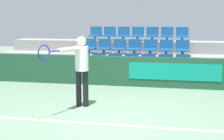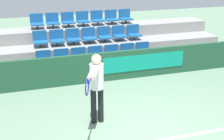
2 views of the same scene
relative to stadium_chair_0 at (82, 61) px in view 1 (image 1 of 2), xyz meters
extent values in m
plane|color=slate|center=(1.66, -4.00, -0.64)|extent=(30.00, 30.00, 0.00)
cube|color=white|center=(1.66, -4.22, -0.64)|extent=(5.96, 0.08, 0.01)
cube|color=#1E4C33|center=(1.66, -0.66, -0.18)|extent=(10.05, 0.12, 0.92)
cube|color=#0F937A|center=(3.05, -0.73, -0.14)|extent=(2.72, 0.02, 0.51)
cube|color=gray|center=(1.66, -0.12, -0.44)|extent=(9.65, 0.94, 0.41)
cube|color=gray|center=(1.66, 0.82, -0.23)|extent=(9.65, 0.94, 0.82)
cube|color=gray|center=(1.66, 1.76, -0.03)|extent=(9.65, 0.94, 1.23)
cylinder|color=#333333|center=(0.00, -0.07, -0.16)|extent=(0.07, 0.07, 0.14)
cube|color=#195693|center=(0.00, -0.07, -0.06)|extent=(0.46, 0.42, 0.05)
cube|color=#195693|center=(0.00, 0.12, 0.12)|extent=(0.46, 0.04, 0.32)
cylinder|color=#333333|center=(0.55, -0.07, -0.16)|extent=(0.07, 0.07, 0.14)
cube|color=#195693|center=(0.55, -0.07, -0.06)|extent=(0.46, 0.42, 0.05)
cube|color=#195693|center=(0.55, 0.12, 0.12)|extent=(0.46, 0.04, 0.32)
cylinder|color=#333333|center=(1.11, -0.07, -0.16)|extent=(0.07, 0.07, 0.14)
cube|color=#195693|center=(1.11, -0.07, -0.06)|extent=(0.46, 0.42, 0.05)
cube|color=#195693|center=(1.11, 0.12, 0.12)|extent=(0.46, 0.04, 0.32)
cylinder|color=#333333|center=(1.66, -0.07, -0.16)|extent=(0.07, 0.07, 0.14)
cube|color=#195693|center=(1.66, -0.07, -0.06)|extent=(0.46, 0.42, 0.05)
cube|color=#195693|center=(1.66, 0.12, 0.12)|extent=(0.46, 0.04, 0.32)
cylinder|color=#333333|center=(2.21, -0.07, -0.16)|extent=(0.07, 0.07, 0.14)
cube|color=#195693|center=(2.21, -0.07, -0.06)|extent=(0.46, 0.42, 0.05)
cube|color=#195693|center=(2.21, 0.12, 0.12)|extent=(0.46, 0.04, 0.32)
cylinder|color=#333333|center=(2.76, -0.07, -0.16)|extent=(0.07, 0.07, 0.14)
cube|color=#195693|center=(2.76, -0.07, -0.06)|extent=(0.46, 0.42, 0.05)
cube|color=#195693|center=(2.76, 0.12, 0.12)|extent=(0.46, 0.04, 0.32)
cylinder|color=#333333|center=(3.32, -0.07, -0.16)|extent=(0.07, 0.07, 0.14)
cube|color=#195693|center=(3.32, -0.07, -0.06)|extent=(0.46, 0.42, 0.05)
cube|color=#195693|center=(3.32, 0.12, 0.12)|extent=(0.46, 0.04, 0.32)
cylinder|color=#333333|center=(0.00, 0.87, 0.25)|extent=(0.07, 0.07, 0.14)
cube|color=#195693|center=(0.00, 0.87, 0.35)|extent=(0.46, 0.42, 0.05)
cube|color=#195693|center=(0.00, 1.06, 0.53)|extent=(0.46, 0.04, 0.32)
cylinder|color=#333333|center=(0.55, 0.87, 0.25)|extent=(0.07, 0.07, 0.14)
cube|color=#195693|center=(0.55, 0.87, 0.35)|extent=(0.46, 0.42, 0.05)
cube|color=#195693|center=(0.55, 1.06, 0.53)|extent=(0.46, 0.04, 0.32)
cylinder|color=#333333|center=(1.11, 0.87, 0.25)|extent=(0.07, 0.07, 0.14)
cube|color=#195693|center=(1.11, 0.87, 0.35)|extent=(0.46, 0.42, 0.05)
cube|color=#195693|center=(1.11, 1.06, 0.53)|extent=(0.46, 0.04, 0.32)
cylinder|color=#333333|center=(1.66, 0.87, 0.25)|extent=(0.07, 0.07, 0.14)
cube|color=#195693|center=(1.66, 0.87, 0.35)|extent=(0.46, 0.42, 0.05)
cube|color=#195693|center=(1.66, 1.06, 0.53)|extent=(0.46, 0.04, 0.32)
cylinder|color=#333333|center=(2.21, 0.87, 0.25)|extent=(0.07, 0.07, 0.14)
cube|color=#195693|center=(2.21, 0.87, 0.35)|extent=(0.46, 0.42, 0.05)
cube|color=#195693|center=(2.21, 1.06, 0.53)|extent=(0.46, 0.04, 0.32)
cylinder|color=#333333|center=(2.76, 0.87, 0.25)|extent=(0.07, 0.07, 0.14)
cube|color=#195693|center=(2.76, 0.87, 0.35)|extent=(0.46, 0.42, 0.05)
cube|color=#195693|center=(2.76, 1.06, 0.53)|extent=(0.46, 0.04, 0.32)
cylinder|color=#333333|center=(3.32, 0.87, 0.25)|extent=(0.07, 0.07, 0.14)
cube|color=#195693|center=(3.32, 0.87, 0.35)|extent=(0.46, 0.42, 0.05)
cube|color=#195693|center=(3.32, 1.06, 0.53)|extent=(0.46, 0.04, 0.32)
cylinder|color=#333333|center=(0.00, 1.80, 0.66)|extent=(0.07, 0.07, 0.14)
cube|color=#195693|center=(0.00, 1.80, 0.76)|extent=(0.46, 0.42, 0.05)
cube|color=#195693|center=(0.00, 1.99, 0.94)|extent=(0.46, 0.04, 0.32)
cylinder|color=#333333|center=(0.55, 1.80, 0.66)|extent=(0.07, 0.07, 0.14)
cube|color=#195693|center=(0.55, 1.80, 0.76)|extent=(0.46, 0.42, 0.05)
cube|color=#195693|center=(0.55, 1.99, 0.94)|extent=(0.46, 0.04, 0.32)
cylinder|color=#333333|center=(1.11, 1.80, 0.66)|extent=(0.07, 0.07, 0.14)
cube|color=#195693|center=(1.11, 1.80, 0.76)|extent=(0.46, 0.42, 0.05)
cube|color=#195693|center=(1.11, 1.99, 0.94)|extent=(0.46, 0.04, 0.32)
cylinder|color=#333333|center=(1.66, 1.80, 0.66)|extent=(0.07, 0.07, 0.14)
cube|color=#195693|center=(1.66, 1.80, 0.76)|extent=(0.46, 0.42, 0.05)
cube|color=#195693|center=(1.66, 1.99, 0.94)|extent=(0.46, 0.04, 0.32)
cylinder|color=#333333|center=(2.21, 1.80, 0.66)|extent=(0.07, 0.07, 0.14)
cube|color=#195693|center=(2.21, 1.80, 0.76)|extent=(0.46, 0.42, 0.05)
cube|color=#195693|center=(2.21, 1.99, 0.94)|extent=(0.46, 0.04, 0.32)
cylinder|color=#333333|center=(2.76, 1.80, 0.66)|extent=(0.07, 0.07, 0.14)
cube|color=#195693|center=(2.76, 1.80, 0.76)|extent=(0.46, 0.42, 0.05)
cube|color=#195693|center=(2.76, 1.99, 0.94)|extent=(0.46, 0.04, 0.32)
cylinder|color=#333333|center=(3.32, 1.80, 0.66)|extent=(0.07, 0.07, 0.14)
cube|color=#195693|center=(3.32, 1.80, 0.76)|extent=(0.46, 0.42, 0.05)
cube|color=#195693|center=(3.32, 1.99, 0.94)|extent=(0.46, 0.04, 0.32)
cylinder|color=black|center=(0.80, -3.06, -0.21)|extent=(0.13, 0.13, 0.86)
cylinder|color=black|center=(0.97, -3.06, -0.21)|extent=(0.13, 0.13, 0.86)
cylinder|color=white|center=(0.89, -3.06, 0.51)|extent=(0.31, 0.31, 0.58)
sphere|color=beige|center=(0.89, -3.06, 0.91)|extent=(0.22, 0.22, 0.22)
cylinder|color=beige|center=(0.67, -3.48, 0.76)|extent=(0.31, 0.57, 0.09)
cylinder|color=beige|center=(0.76, -3.48, 0.76)|extent=(0.31, 0.57, 0.09)
cylinder|color=navy|center=(0.54, -3.88, 0.76)|extent=(0.14, 0.29, 0.03)
torus|color=navy|center=(0.43, -4.16, 0.76)|extent=(0.15, 0.31, 0.32)
sphere|color=#CCDB33|center=(0.26, -4.15, -0.61)|extent=(0.07, 0.07, 0.07)
camera|label=1|loc=(2.95, -10.02, 1.45)|focal=50.00mm
camera|label=2|loc=(-0.70, -9.33, 3.05)|focal=50.00mm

